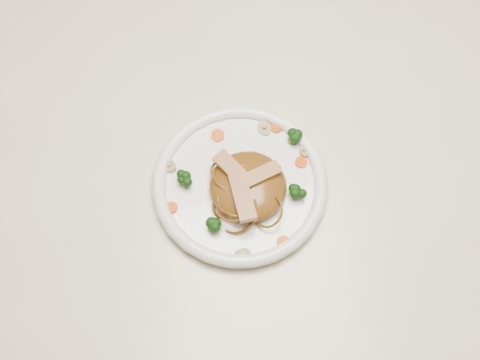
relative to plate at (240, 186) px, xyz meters
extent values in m
plane|color=brown|center=(0.07, 0.08, -0.76)|extent=(4.00, 4.00, 0.00)
cube|color=#EFE2CB|center=(0.07, 0.08, -0.03)|extent=(1.20, 0.80, 0.04)
cylinder|color=brown|center=(-0.47, 0.42, -0.40)|extent=(0.06, 0.06, 0.71)
cylinder|color=brown|center=(0.61, 0.42, -0.40)|extent=(0.06, 0.06, 0.71)
cylinder|color=white|center=(0.00, 0.00, 0.00)|extent=(0.30, 0.30, 0.02)
ellipsoid|color=brown|center=(0.01, -0.01, 0.02)|extent=(0.12, 0.12, 0.04)
cube|color=#B07C53|center=(0.03, -0.01, 0.04)|extent=(0.07, 0.04, 0.01)
cube|color=#B07C53|center=(-0.01, 0.01, 0.04)|extent=(0.06, 0.07, 0.01)
cube|color=#B07C53|center=(0.00, -0.03, 0.05)|extent=(0.03, 0.08, 0.01)
cylinder|color=#E04A08|center=(0.07, 0.08, 0.01)|extent=(0.02, 0.02, 0.00)
cylinder|color=#E04A08|center=(-0.10, -0.02, 0.01)|extent=(0.02, 0.02, 0.00)
cylinder|color=#E04A08|center=(0.10, 0.02, 0.01)|extent=(0.02, 0.02, 0.00)
cylinder|color=#E04A08|center=(-0.02, 0.08, 0.01)|extent=(0.03, 0.03, 0.00)
cylinder|color=#E04A08|center=(0.05, -0.10, 0.01)|extent=(0.02, 0.02, 0.00)
cylinder|color=tan|center=(-0.01, -0.11, 0.01)|extent=(0.03, 0.03, 0.01)
cylinder|color=tan|center=(0.10, 0.04, 0.01)|extent=(0.02, 0.02, 0.01)
cylinder|color=tan|center=(-0.10, 0.04, 0.01)|extent=(0.04, 0.04, 0.01)
cylinder|color=tan|center=(0.05, 0.09, 0.01)|extent=(0.03, 0.03, 0.01)
camera|label=1|loc=(-0.05, -0.36, 0.85)|focal=46.48mm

